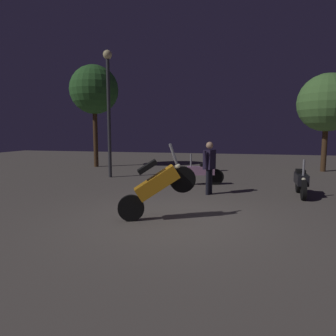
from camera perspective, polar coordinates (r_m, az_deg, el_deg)
name	(u,v)px	position (r m, az deg, el deg)	size (l,w,h in m)	color
ground_plane	(176,220)	(6.46, 1.50, -9.87)	(40.00, 40.00, 0.00)	#605951
motorcycle_orange_foreground	(157,186)	(6.28, -2.19, -3.39)	(1.58, 0.71, 1.63)	black
motorcycle_pink_parked_left	(201,173)	(10.58, 6.31, -0.88)	(1.62, 0.58, 1.11)	black
motorcycle_black_parked_right	(301,181)	(9.51, 24.17, -2.33)	(0.35, 1.66, 1.11)	black
person_rider_beside	(209,163)	(8.93, 7.94, 0.86)	(0.37, 0.64, 1.58)	black
streetlamp_near	(109,98)	(12.53, -11.35, 13.03)	(0.36, 0.36, 5.10)	#38383D
tree_left_bg	(327,103)	(15.94, 28.22, 10.95)	(2.67, 2.67, 4.56)	#4C331E
tree_center_bg	(94,90)	(16.62, -13.98, 14.29)	(2.54, 2.54, 5.35)	#4C331E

